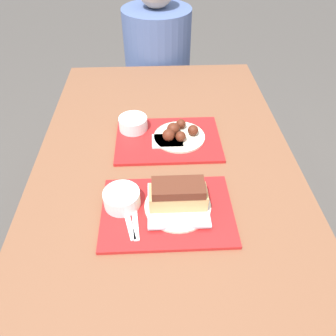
{
  "coord_description": "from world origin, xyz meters",
  "views": [
    {
      "loc": [
        -0.03,
        -0.81,
        1.55
      ],
      "look_at": [
        0.0,
        -0.0,
        0.81
      ],
      "focal_mm": 35.0,
      "sensor_mm": 36.0,
      "label": 1
    }
  ],
  "objects": [
    {
      "name": "bowl_coleslaw_far",
      "position": [
        -0.12,
        0.27,
        0.81
      ],
      "size": [
        0.11,
        0.11,
        0.05
      ],
      "color": "white",
      "rests_on": "tray_far"
    },
    {
      "name": "picnic_table",
      "position": [
        0.0,
        0.0,
        0.68
      ],
      "size": [
        0.95,
        1.73,
        0.77
      ],
      "color": "brown",
      "rests_on": "ground_plane"
    },
    {
      "name": "picnic_bench_far",
      "position": [
        0.0,
        1.08,
        0.4
      ],
      "size": [
        0.9,
        0.28,
        0.47
      ],
      "color": "brown",
      "rests_on": "ground_plane"
    },
    {
      "name": "plastic_fork_near",
      "position": [
        -0.13,
        -0.19,
        0.78
      ],
      "size": [
        0.06,
        0.17,
        0.0
      ],
      "color": "white",
      "rests_on": "tray_near"
    },
    {
      "name": "tray_far",
      "position": [
        0.01,
        0.2,
        0.77
      ],
      "size": [
        0.4,
        0.28,
        0.01
      ],
      "color": "red",
      "rests_on": "picnic_table"
    },
    {
      "name": "wings_plate_far",
      "position": [
        0.05,
        0.2,
        0.8
      ],
      "size": [
        0.2,
        0.2,
        0.06
      ],
      "color": "beige",
      "rests_on": "tray_far"
    },
    {
      "name": "condiment_packet",
      "position": [
        0.02,
        -0.1,
        0.78
      ],
      "size": [
        0.04,
        0.03,
        0.01
      ],
      "color": "#3F3F47",
      "rests_on": "tray_near"
    },
    {
      "name": "brisket_sandwich_plate",
      "position": [
        0.03,
        -0.15,
        0.82
      ],
      "size": [
        0.21,
        0.21,
        0.1
      ],
      "color": "beige",
      "rests_on": "tray_near"
    },
    {
      "name": "person_seated_across",
      "position": [
        -0.01,
        1.08,
        0.77
      ],
      "size": [
        0.39,
        0.39,
        0.72
      ],
      "color": "#4C6093",
      "rests_on": "picnic_bench_far"
    },
    {
      "name": "tray_near",
      "position": [
        -0.01,
        -0.16,
        0.77
      ],
      "size": [
        0.4,
        0.28,
        0.01
      ],
      "color": "red",
      "rests_on": "picnic_table"
    },
    {
      "name": "plastic_knife_near",
      "position": [
        -0.1,
        -0.19,
        0.78
      ],
      "size": [
        0.03,
        0.17,
        0.0
      ],
      "color": "white",
      "rests_on": "tray_near"
    },
    {
      "name": "ground_plane",
      "position": [
        0.0,
        0.0,
        0.0
      ],
      "size": [
        12.0,
        12.0,
        0.0
      ],
      "primitive_type": "plane",
      "color": "#4C4742"
    },
    {
      "name": "napkin_far",
      "position": [
        0.01,
        0.18,
        0.78
      ],
      "size": [
        0.12,
        0.08,
        0.01
      ],
      "color": "white",
      "rests_on": "tray_far"
    },
    {
      "name": "bowl_coleslaw_near",
      "position": [
        -0.14,
        -0.13,
        0.81
      ],
      "size": [
        0.11,
        0.11,
        0.05
      ],
      "color": "white",
      "rests_on": "tray_near"
    }
  ]
}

